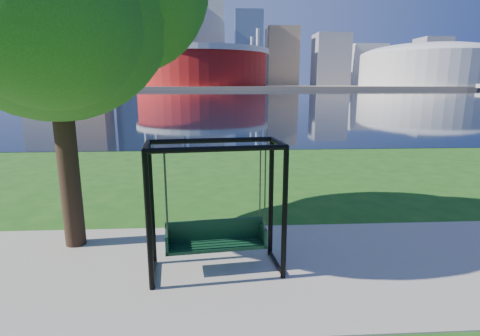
{
  "coord_description": "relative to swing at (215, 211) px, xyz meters",
  "views": [
    {
      "loc": [
        -0.28,
        -6.8,
        3.31
      ],
      "look_at": [
        0.12,
        0.0,
        1.78
      ],
      "focal_mm": 28.0,
      "sensor_mm": 36.0,
      "label": 1
    }
  ],
  "objects": [
    {
      "name": "arena",
      "position": [
        135.34,
        235.57,
        14.73
      ],
      "size": [
        84.0,
        84.0,
        26.56
      ],
      "color": "beige",
      "rests_on": "far_bank"
    },
    {
      "name": "far_bank",
      "position": [
        0.34,
        306.57,
        -0.15
      ],
      "size": [
        900.0,
        228.0,
        2.0
      ],
      "primitive_type": "cube",
      "color": "#937F60",
      "rests_on": "ground"
    },
    {
      "name": "path",
      "position": [
        0.34,
        0.07,
        -1.13
      ],
      "size": [
        120.0,
        4.0,
        0.03
      ],
      "primitive_type": "cube",
      "color": "#9E937F",
      "rests_on": "ground"
    },
    {
      "name": "stadium",
      "position": [
        -9.66,
        235.57,
        13.08
      ],
      "size": [
        83.0,
        83.0,
        32.0
      ],
      "color": "maroon",
      "rests_on": "far_bank"
    },
    {
      "name": "skyline",
      "position": [
        -3.92,
        319.97,
        34.74
      ],
      "size": [
        392.0,
        66.0,
        96.5
      ],
      "color": "gray",
      "rests_on": "far_bank"
    },
    {
      "name": "swing",
      "position": [
        0.0,
        0.0,
        0.0
      ],
      "size": [
        2.41,
        1.26,
        2.37
      ],
      "rotation": [
        0.0,
        0.0,
        0.12
      ],
      "color": "black",
      "rests_on": "ground"
    },
    {
      "name": "ground",
      "position": [
        0.34,
        0.57,
        -1.15
      ],
      "size": [
        900.0,
        900.0,
        0.0
      ],
      "primitive_type": "plane",
      "color": "#1E5114",
      "rests_on": "ground"
    },
    {
      "name": "river",
      "position": [
        0.34,
        102.57,
        -1.14
      ],
      "size": [
        900.0,
        180.0,
        0.02
      ],
      "primitive_type": "cube",
      "color": "black",
      "rests_on": "ground"
    }
  ]
}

